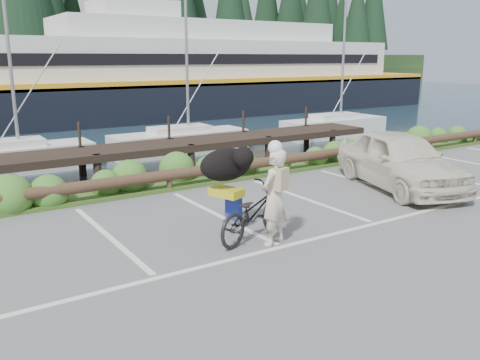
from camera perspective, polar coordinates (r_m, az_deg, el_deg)
name	(u,v)px	position (r m, az deg, el deg)	size (l,w,h in m)	color
ground	(269,241)	(10.19, 3.33, -6.86)	(72.00, 72.00, 0.00)	#58585A
vegetation_strip	(159,184)	(14.59, -9.07, -0.47)	(34.00, 1.60, 0.10)	#3D5B21
log_rail	(170,191)	(13.98, -7.89, -1.25)	(32.00, 0.30, 0.60)	#443021
bicycle	(253,212)	(10.14, 1.49, -3.65)	(0.73, 2.10, 1.10)	black
cyclist	(274,197)	(9.77, 3.87, -1.93)	(0.69, 0.45, 1.89)	beige
dog	(226,165)	(10.30, -1.56, 1.75)	(1.17, 0.57, 0.68)	black
parked_car	(400,160)	(14.72, 17.50, 2.16)	(1.88, 4.67, 1.59)	silver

